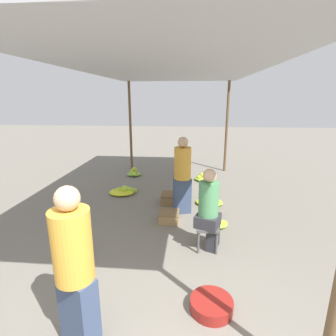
{
  "coord_description": "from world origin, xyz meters",
  "views": [
    {
      "loc": [
        0.44,
        -1.39,
        2.29
      ],
      "look_at": [
        0.0,
        3.47,
        0.97
      ],
      "focal_mm": 28.0,
      "sensor_mm": 36.0,
      "label": 1
    }
  ],
  "objects_px": {
    "banana_pile_left_1": "(123,191)",
    "banana_pile_right_2": "(216,224)",
    "shopper_walking_mid": "(182,175)",
    "vendor_foreground": "(75,269)",
    "banana_pile_left_0": "(74,252)",
    "crate_near": "(169,217)",
    "vendor_seated": "(209,209)",
    "banana_pile_right_0": "(203,178)",
    "basin_black": "(211,305)",
    "stool": "(207,230)",
    "banana_pile_left_2": "(134,173)",
    "banana_pile_right_1": "(210,202)",
    "crate_mid": "(171,198)"
  },
  "relations": [
    {
      "from": "banana_pile_left_1",
      "to": "banana_pile_right_2",
      "type": "height_order",
      "value": "banana_pile_left_1"
    },
    {
      "from": "banana_pile_left_1",
      "to": "shopper_walking_mid",
      "type": "xyz_separation_m",
      "value": [
        1.48,
        -0.97,
        0.74
      ]
    },
    {
      "from": "vendor_foreground",
      "to": "banana_pile_left_0",
      "type": "xyz_separation_m",
      "value": [
        -0.7,
        1.37,
        -0.75
      ]
    },
    {
      "from": "banana_pile_left_1",
      "to": "crate_near",
      "type": "bearing_deg",
      "value": -48.44
    },
    {
      "from": "banana_pile_left_0",
      "to": "banana_pile_right_2",
      "type": "bearing_deg",
      "value": 27.67
    },
    {
      "from": "banana_pile_left_1",
      "to": "shopper_walking_mid",
      "type": "height_order",
      "value": "shopper_walking_mid"
    },
    {
      "from": "vendor_seated",
      "to": "banana_pile_left_0",
      "type": "distance_m",
      "value": 2.11
    },
    {
      "from": "banana_pile_right_0",
      "to": "banana_pile_right_2",
      "type": "distance_m",
      "value": 2.75
    },
    {
      "from": "banana_pile_right_0",
      "to": "basin_black",
      "type": "bearing_deg",
      "value": -90.98
    },
    {
      "from": "stool",
      "to": "banana_pile_left_2",
      "type": "height_order",
      "value": "stool"
    },
    {
      "from": "vendor_seated",
      "to": "shopper_walking_mid",
      "type": "distance_m",
      "value": 1.39
    },
    {
      "from": "banana_pile_left_1",
      "to": "banana_pile_right_2",
      "type": "distance_m",
      "value": 2.63
    },
    {
      "from": "banana_pile_right_0",
      "to": "banana_pile_left_1",
      "type": "bearing_deg",
      "value": -148.77
    },
    {
      "from": "basin_black",
      "to": "banana_pile_right_1",
      "type": "bearing_deg",
      "value": 86.77
    },
    {
      "from": "banana_pile_left_1",
      "to": "shopper_walking_mid",
      "type": "relative_size",
      "value": 0.43
    },
    {
      "from": "vendor_foreground",
      "to": "crate_mid",
      "type": "height_order",
      "value": "vendor_foreground"
    },
    {
      "from": "crate_near",
      "to": "banana_pile_right_0",
      "type": "bearing_deg",
      "value": 74.21
    },
    {
      "from": "stool",
      "to": "basin_black",
      "type": "relative_size",
      "value": 0.83
    },
    {
      "from": "vendor_seated",
      "to": "banana_pile_left_0",
      "type": "relative_size",
      "value": 2.61
    },
    {
      "from": "vendor_seated",
      "to": "banana_pile_left_2",
      "type": "xyz_separation_m",
      "value": [
        -2.0,
        3.77,
        -0.57
      ]
    },
    {
      "from": "banana_pile_right_0",
      "to": "stool",
      "type": "bearing_deg",
      "value": -91.15
    },
    {
      "from": "banana_pile_right_1",
      "to": "shopper_walking_mid",
      "type": "bearing_deg",
      "value": -141.91
    },
    {
      "from": "banana_pile_left_2",
      "to": "banana_pile_right_0",
      "type": "height_order",
      "value": "banana_pile_left_2"
    },
    {
      "from": "banana_pile_right_1",
      "to": "banana_pile_right_2",
      "type": "relative_size",
      "value": 1.45
    },
    {
      "from": "banana_pile_right_0",
      "to": "crate_near",
      "type": "xyz_separation_m",
      "value": [
        -0.74,
        -2.61,
        0.03
      ]
    },
    {
      "from": "banana_pile_right_2",
      "to": "basin_black",
      "type": "bearing_deg",
      "value": -96.55
    },
    {
      "from": "vendor_foreground",
      "to": "stool",
      "type": "height_order",
      "value": "vendor_foreground"
    },
    {
      "from": "basin_black",
      "to": "banana_pile_left_1",
      "type": "height_order",
      "value": "banana_pile_left_1"
    },
    {
      "from": "banana_pile_right_0",
      "to": "banana_pile_right_2",
      "type": "relative_size",
      "value": 1.07
    },
    {
      "from": "crate_mid",
      "to": "basin_black",
      "type": "bearing_deg",
      "value": -77.31
    },
    {
      "from": "banana_pile_left_1",
      "to": "crate_near",
      "type": "distance_m",
      "value": 1.88
    },
    {
      "from": "banana_pile_right_0",
      "to": "banana_pile_left_0",
      "type": "bearing_deg",
      "value": -117.65
    },
    {
      "from": "banana_pile_left_2",
      "to": "banana_pile_right_1",
      "type": "relative_size",
      "value": 0.79
    },
    {
      "from": "banana_pile_left_2",
      "to": "banana_pile_right_2",
      "type": "bearing_deg",
      "value": -54.1
    },
    {
      "from": "basin_black",
      "to": "shopper_walking_mid",
      "type": "relative_size",
      "value": 0.31
    },
    {
      "from": "vendor_seated",
      "to": "basin_black",
      "type": "distance_m",
      "value": 1.38
    },
    {
      "from": "basin_black",
      "to": "crate_mid",
      "type": "xyz_separation_m",
      "value": [
        -0.68,
        3.02,
        0.04
      ]
    },
    {
      "from": "basin_black",
      "to": "banana_pile_left_1",
      "type": "relative_size",
      "value": 0.72
    },
    {
      "from": "banana_pile_right_0",
      "to": "crate_mid",
      "type": "bearing_deg",
      "value": -114.18
    },
    {
      "from": "banana_pile_left_0",
      "to": "banana_pile_right_0",
      "type": "xyz_separation_m",
      "value": [
        2.04,
        3.89,
        -0.01
      ]
    },
    {
      "from": "stool",
      "to": "banana_pile_left_1",
      "type": "height_order",
      "value": "stool"
    },
    {
      "from": "crate_mid",
      "to": "shopper_walking_mid",
      "type": "height_order",
      "value": "shopper_walking_mid"
    },
    {
      "from": "vendor_foreground",
      "to": "basin_black",
      "type": "relative_size",
      "value": 3.36
    },
    {
      "from": "banana_pile_right_0",
      "to": "shopper_walking_mid",
      "type": "relative_size",
      "value": 0.3
    },
    {
      "from": "banana_pile_left_0",
      "to": "banana_pile_right_1",
      "type": "distance_m",
      "value": 3.05
    },
    {
      "from": "basin_black",
      "to": "banana_pile_right_1",
      "type": "height_order",
      "value": "banana_pile_right_1"
    },
    {
      "from": "banana_pile_left_2",
      "to": "crate_mid",
      "type": "height_order",
      "value": "banana_pile_left_2"
    },
    {
      "from": "banana_pile_left_2",
      "to": "banana_pile_right_2",
      "type": "relative_size",
      "value": 1.14
    },
    {
      "from": "crate_near",
      "to": "crate_mid",
      "type": "distance_m",
      "value": 0.91
    },
    {
      "from": "vendor_seated",
      "to": "shopper_walking_mid",
      "type": "height_order",
      "value": "shopper_walking_mid"
    }
  ]
}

